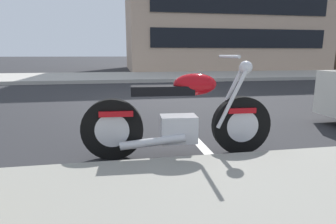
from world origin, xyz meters
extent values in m
plane|color=#28282B|center=(0.00, 0.00, 0.00)|extent=(260.00, 260.00, 0.00)
cube|color=silver|center=(0.00, -3.72, 0.00)|extent=(0.12, 2.20, 0.01)
cylinder|color=black|center=(0.37, -4.06, 0.34)|extent=(0.68, 0.15, 0.67)
cylinder|color=silver|center=(0.37, -4.06, 0.34)|extent=(0.38, 0.14, 0.37)
cylinder|color=black|center=(-1.09, -3.99, 0.34)|extent=(0.68, 0.15, 0.67)
cylinder|color=silver|center=(-1.09, -3.99, 0.34)|extent=(0.38, 0.14, 0.37)
cube|color=silver|center=(-0.36, -4.02, 0.32)|extent=(0.41, 0.28, 0.30)
cube|color=black|center=(-0.54, -4.01, 0.76)|extent=(0.69, 0.26, 0.10)
ellipsoid|color=#B20C14|center=(-0.18, -4.03, 0.82)|extent=(0.49, 0.27, 0.24)
cube|color=#B20C14|center=(-1.04, -3.99, 0.52)|extent=(0.37, 0.20, 0.06)
cube|color=#B20C14|center=(0.35, -4.06, 0.52)|extent=(0.33, 0.18, 0.06)
cylinder|color=silver|center=(0.23, -3.99, 0.65)|extent=(0.34, 0.06, 0.65)
cylinder|color=silver|center=(0.22, -4.13, 0.65)|extent=(0.34, 0.06, 0.65)
cylinder|color=silver|center=(0.19, -4.05, 1.12)|extent=(0.07, 0.62, 0.04)
sphere|color=silver|center=(0.39, -4.06, 1.00)|extent=(0.15, 0.15, 0.15)
cylinder|color=silver|center=(-0.66, -4.15, 0.22)|extent=(0.71, 0.13, 0.16)
cube|color=tan|center=(6.26, 13.83, 4.65)|extent=(12.92, 9.44, 9.30)
cube|color=black|center=(6.26, 9.09, 2.05)|extent=(10.86, 0.06, 1.10)
cube|color=black|center=(6.26, 9.09, 3.97)|extent=(10.86, 0.06, 1.10)
camera|label=1|loc=(-1.01, -7.01, 1.14)|focal=29.98mm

